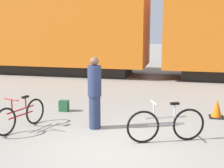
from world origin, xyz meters
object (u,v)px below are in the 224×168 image
object	(u,v)px
bicycle_silver	(166,125)
freight_train	(156,18)
bicycle_maroon	(21,115)
person_in_navy	(95,93)
traffic_cone	(217,109)
backpack	(64,106)

from	to	relation	value
bicycle_silver	freight_train	bearing A→B (deg)	96.83
freight_train	bicycle_maroon	world-z (taller)	freight_train
bicycle_silver	person_in_navy	distance (m)	1.98
traffic_cone	backpack	bearing A→B (deg)	-175.70
person_in_navy	bicycle_maroon	bearing A→B (deg)	-13.58
bicycle_maroon	backpack	xyz separation A→B (m)	(0.41, 1.86, -0.20)
freight_train	backpack	size ratio (longest dim) A/B	141.61
freight_train	bicycle_maroon	size ratio (longest dim) A/B	28.41
bicycle_silver	person_in_navy	bearing A→B (deg)	163.24
backpack	bicycle_maroon	bearing A→B (deg)	-102.54
bicycle_maroon	bicycle_silver	bearing A→B (deg)	-0.72
freight_train	traffic_cone	world-z (taller)	freight_train
bicycle_silver	bicycle_maroon	size ratio (longest dim) A/B	1.01
freight_train	traffic_cone	xyz separation A→B (m)	(2.41, -6.95, -2.74)
traffic_cone	bicycle_silver	bearing A→B (deg)	-120.34
freight_train	bicycle_silver	size ratio (longest dim) A/B	28.23
bicycle_maroon	freight_train	bearing A→B (deg)	74.60
person_in_navy	traffic_cone	size ratio (longest dim) A/B	3.35
bicycle_maroon	person_in_navy	distance (m)	1.95
bicycle_maroon	backpack	bearing A→B (deg)	77.46
bicycle_silver	traffic_cone	size ratio (longest dim) A/B	3.10
bicycle_maroon	traffic_cone	bearing A→B (deg)	24.00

